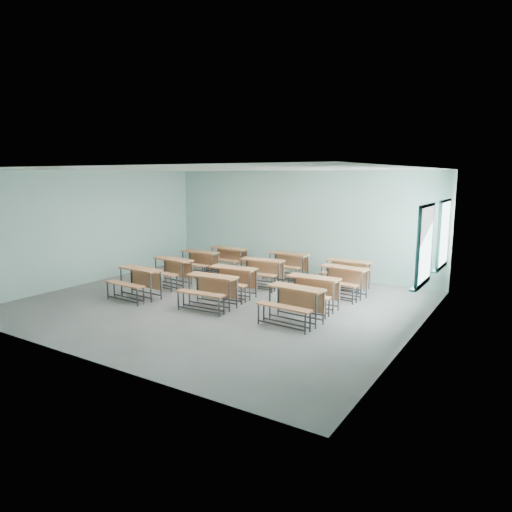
# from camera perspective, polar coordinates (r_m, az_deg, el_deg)

# --- Properties ---
(room) EXTENTS (9.04, 8.04, 3.24)m
(room) POSITION_cam_1_polar(r_m,az_deg,el_deg) (10.81, -3.98, 2.29)
(room) COLOR slate
(room) RESTS_ON ground
(desk_unit_r0c0) EXTENTS (1.27, 0.90, 0.76)m
(desk_unit_r0c0) POSITION_cam_1_polar(r_m,az_deg,el_deg) (11.78, -14.65, -2.74)
(desk_unit_r0c0) COLOR #B26B40
(desk_unit_r0c0) RESTS_ON ground
(desk_unit_r0c1) EXTENTS (1.26, 0.89, 0.76)m
(desk_unit_r0c1) POSITION_cam_1_polar(r_m,az_deg,el_deg) (10.63, -5.78, -3.84)
(desk_unit_r0c1) COLOR #B26B40
(desk_unit_r0c1) RESTS_ON ground
(desk_unit_r0c2) EXTENTS (1.27, 0.90, 0.76)m
(desk_unit_r0c2) POSITION_cam_1_polar(r_m,az_deg,el_deg) (9.54, 4.71, -5.44)
(desk_unit_r0c2) COLOR #B26B40
(desk_unit_r0c2) RESTS_ON ground
(desk_unit_r1c0) EXTENTS (1.30, 0.94, 0.76)m
(desk_unit_r1c0) POSITION_cam_1_polar(r_m,az_deg,el_deg) (12.91, -10.65, -1.48)
(desk_unit_r1c0) COLOR #B26B40
(desk_unit_r1c0) RESTS_ON ground
(desk_unit_r1c1) EXTENTS (1.28, 0.91, 0.76)m
(desk_unit_r1c1) POSITION_cam_1_polar(r_m,az_deg,el_deg) (11.52, -3.10, -2.71)
(desk_unit_r1c1) COLOR #B26B40
(desk_unit_r1c1) RESTS_ON ground
(desk_unit_r1c2) EXTENTS (1.22, 0.83, 0.76)m
(desk_unit_r1c2) POSITION_cam_1_polar(r_m,az_deg,el_deg) (10.51, 6.93, -4.02)
(desk_unit_r1c2) COLOR #B26B40
(desk_unit_r1c2) RESTS_ON ground
(desk_unit_r2c0) EXTENTS (1.22, 0.82, 0.76)m
(desk_unit_r2c0) POSITION_cam_1_polar(r_m,az_deg,el_deg) (14.02, -7.27, -0.47)
(desk_unit_r2c0) COLOR #B26B40
(desk_unit_r2c0) RESTS_ON ground
(desk_unit_r2c1) EXTENTS (1.29, 0.94, 0.76)m
(desk_unit_r2c1) POSITION_cam_1_polar(r_m,az_deg,el_deg) (12.58, 0.57, -1.61)
(desk_unit_r2c1) COLOR #B26B40
(desk_unit_r2c1) RESTS_ON ground
(desk_unit_r2c2) EXTENTS (1.30, 0.95, 0.76)m
(desk_unit_r2c2) POSITION_cam_1_polar(r_m,az_deg,el_deg) (11.74, 10.67, -2.63)
(desk_unit_r2c2) COLOR #B26B40
(desk_unit_r2c2) RESTS_ON ground
(desk_unit_r3c0) EXTENTS (1.23, 0.83, 0.76)m
(desk_unit_r3c0) POSITION_cam_1_polar(r_m,az_deg,el_deg) (14.63, -3.63, 0.03)
(desk_unit_r3c0) COLOR #B26B40
(desk_unit_r3c0) RESTS_ON ground
(desk_unit_r3c1) EXTENTS (1.23, 0.83, 0.76)m
(desk_unit_r3c1) POSITION_cam_1_polar(r_m,az_deg,el_deg) (13.64, 3.89, -0.72)
(desk_unit_r3c1) COLOR #B26B40
(desk_unit_r3c1) RESTS_ON ground
(desk_unit_r3c2) EXTENTS (1.26, 0.88, 0.76)m
(desk_unit_r3c2) POSITION_cam_1_polar(r_m,az_deg,el_deg) (12.68, 11.23, -1.71)
(desk_unit_r3c2) COLOR #B26B40
(desk_unit_r3c2) RESTS_ON ground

